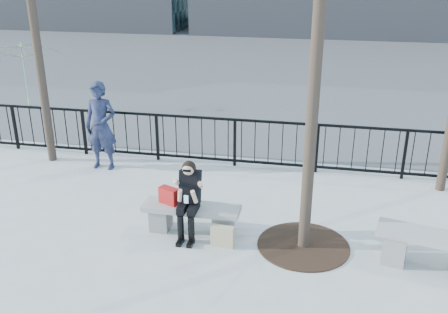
% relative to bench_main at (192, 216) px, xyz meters
% --- Properties ---
extents(ground, '(120.00, 120.00, 0.00)m').
position_rel_bench_main_xyz_m(ground, '(0.00, 0.00, -0.30)').
color(ground, '#A6A7A1').
rests_on(ground, ground).
extents(street_surface, '(60.00, 23.00, 0.01)m').
position_rel_bench_main_xyz_m(street_surface, '(0.00, 15.00, -0.30)').
color(street_surface, '#474747').
rests_on(street_surface, ground).
extents(railing, '(14.00, 0.06, 1.10)m').
position_rel_bench_main_xyz_m(railing, '(0.00, 3.00, 0.25)').
color(railing, black).
rests_on(railing, ground).
extents(tree_grate, '(1.50, 1.50, 0.02)m').
position_rel_bench_main_xyz_m(tree_grate, '(1.90, -0.10, -0.29)').
color(tree_grate, black).
rests_on(tree_grate, ground).
extents(bench_main, '(1.65, 0.46, 0.49)m').
position_rel_bench_main_xyz_m(bench_main, '(0.00, 0.00, 0.00)').
color(bench_main, slate).
rests_on(bench_main, ground).
extents(bench_second, '(1.75, 0.49, 0.52)m').
position_rel_bench_main_xyz_m(bench_second, '(3.87, -0.25, 0.02)').
color(bench_second, slate).
rests_on(bench_second, ground).
extents(seated_woman, '(0.50, 0.64, 1.34)m').
position_rel_bench_main_xyz_m(seated_woman, '(0.00, -0.16, 0.37)').
color(seated_woman, black).
rests_on(seated_woman, ground).
extents(handbag, '(0.38, 0.29, 0.28)m').
position_rel_bench_main_xyz_m(handbag, '(-0.39, 0.02, 0.33)').
color(handbag, '#AE1815').
rests_on(handbag, bench_main).
extents(shopping_bag, '(0.38, 0.16, 0.35)m').
position_rel_bench_main_xyz_m(shopping_bag, '(0.61, -0.35, -0.12)').
color(shopping_bag, beige).
rests_on(shopping_bag, ground).
extents(standing_man, '(0.71, 0.47, 1.95)m').
position_rel_bench_main_xyz_m(standing_man, '(-2.63, 2.32, 0.67)').
color(standing_man, black).
rests_on(standing_man, ground).
extents(vendor_umbrella, '(2.57, 2.61, 2.06)m').
position_rel_bench_main_xyz_m(vendor_umbrella, '(-6.79, 6.11, 0.73)').
color(vendor_umbrella, '#F1FA37').
rests_on(vendor_umbrella, ground).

